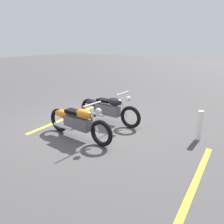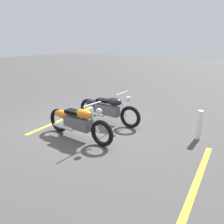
# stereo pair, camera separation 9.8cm
# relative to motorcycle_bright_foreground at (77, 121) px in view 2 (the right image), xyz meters

# --- Properties ---
(ground_plane) EXTENTS (60.00, 60.00, 0.00)m
(ground_plane) POSITION_rel_motorcycle_bright_foreground_xyz_m (-0.44, 0.71, -0.46)
(ground_plane) COLOR #474444
(motorcycle_bright_foreground) EXTENTS (2.23, 0.62, 1.04)m
(motorcycle_bright_foreground) POSITION_rel_motorcycle_bright_foreground_xyz_m (0.00, 0.00, 0.00)
(motorcycle_bright_foreground) COLOR black
(motorcycle_bright_foreground) RESTS_ON ground
(motorcycle_dark_foreground) EXTENTS (2.23, 0.62, 1.04)m
(motorcycle_dark_foreground) POSITION_rel_motorcycle_bright_foreground_xyz_m (-0.06, 1.41, 0.00)
(motorcycle_dark_foreground) COLOR black
(motorcycle_dark_foreground) RESTS_ON ground
(bollard_post) EXTENTS (0.14, 0.14, 0.78)m
(bollard_post) POSITION_rel_motorcycle_bright_foreground_xyz_m (2.65, 1.76, -0.07)
(bollard_post) COLOR white
(bollard_post) RESTS_ON ground
(parking_stripe_near) EXTENTS (0.40, 3.20, 0.01)m
(parking_stripe_near) POSITION_rel_motorcycle_bright_foreground_xyz_m (-1.43, 0.91, -0.46)
(parking_stripe_near) COLOR yellow
(parking_stripe_near) RESTS_ON ground
(parking_stripe_mid) EXTENTS (0.40, 3.20, 0.01)m
(parking_stripe_mid) POSITION_rel_motorcycle_bright_foreground_xyz_m (3.18, -0.25, -0.46)
(parking_stripe_mid) COLOR yellow
(parking_stripe_mid) RESTS_ON ground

